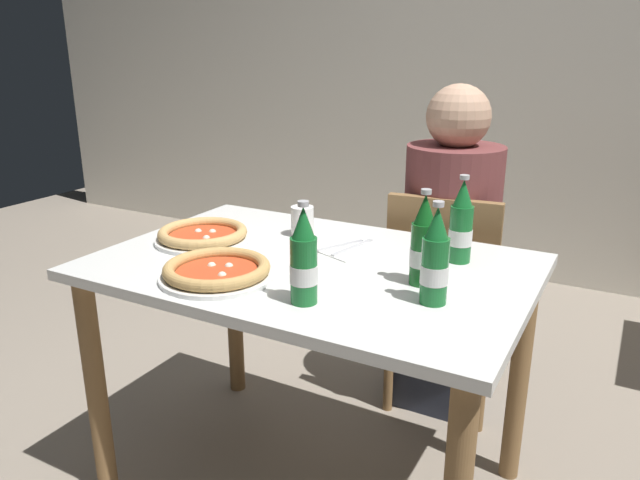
{
  "coord_description": "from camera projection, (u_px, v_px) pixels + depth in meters",
  "views": [
    {
      "loc": [
        0.78,
        -1.38,
        1.33
      ],
      "look_at": [
        0.0,
        0.05,
        0.8
      ],
      "focal_mm": 33.74,
      "sensor_mm": 36.0,
      "label": 1
    }
  ],
  "objects": [
    {
      "name": "paper_cup",
      "position": [
        302.0,
        221.0,
        1.91
      ],
      "size": [
        0.07,
        0.07,
        0.09
      ],
      "primitive_type": "cylinder",
      "color": "white",
      "rests_on": "dining_table_main"
    },
    {
      "name": "beer_bottle_center",
      "position": [
        423.0,
        245.0,
        1.5
      ],
      "size": [
        0.07,
        0.07,
        0.25
      ],
      "color": "#14591E",
      "rests_on": "dining_table_main"
    },
    {
      "name": "pizza_marinara_far",
      "position": [
        217.0,
        271.0,
        1.56
      ],
      "size": [
        0.3,
        0.3,
        0.04
      ],
      "color": "white",
      "rests_on": "dining_table_main"
    },
    {
      "name": "beer_bottle_extra",
      "position": [
        435.0,
        261.0,
        1.39
      ],
      "size": [
        0.07,
        0.07,
        0.25
      ],
      "color": "#196B2D",
      "rests_on": "dining_table_main"
    },
    {
      "name": "dining_table_main",
      "position": [
        312.0,
        299.0,
        1.72
      ],
      "size": [
        1.2,
        0.8,
        0.75
      ],
      "color": "silver",
      "rests_on": "ground_plane"
    },
    {
      "name": "napkin_with_cutlery",
      "position": [
        346.0,
        248.0,
        1.8
      ],
      "size": [
        0.23,
        0.23,
        0.01
      ],
      "color": "white",
      "rests_on": "dining_table_main"
    },
    {
      "name": "chair_behind_table",
      "position": [
        445.0,
        290.0,
        2.18
      ],
      "size": [
        0.44,
        0.44,
        0.85
      ],
      "rotation": [
        0.0,
        0.0,
        3.25
      ],
      "color": "olive",
      "rests_on": "ground_plane"
    },
    {
      "name": "pizza_margherita_near",
      "position": [
        202.0,
        235.0,
        1.86
      ],
      "size": [
        0.3,
        0.3,
        0.04
      ],
      "color": "white",
      "rests_on": "dining_table_main"
    },
    {
      "name": "back_wall_tiled",
      "position": [
        504.0,
        51.0,
        3.35
      ],
      "size": [
        7.0,
        0.1,
        2.6
      ],
      "primitive_type": "cube",
      "color": "silver",
      "rests_on": "ground_plane"
    },
    {
      "name": "beer_bottle_right",
      "position": [
        461.0,
        226.0,
        1.66
      ],
      "size": [
        0.07,
        0.07,
        0.25
      ],
      "color": "#196B2D",
      "rests_on": "dining_table_main"
    },
    {
      "name": "diner_seated",
      "position": [
        448.0,
        259.0,
        2.2
      ],
      "size": [
        0.34,
        0.34,
        1.21
      ],
      "color": "#2D3342",
      "rests_on": "ground_plane"
    },
    {
      "name": "beer_bottle_left",
      "position": [
        304.0,
        261.0,
        1.39
      ],
      "size": [
        0.07,
        0.07,
        0.25
      ],
      "color": "#196B2D",
      "rests_on": "dining_table_main"
    }
  ]
}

